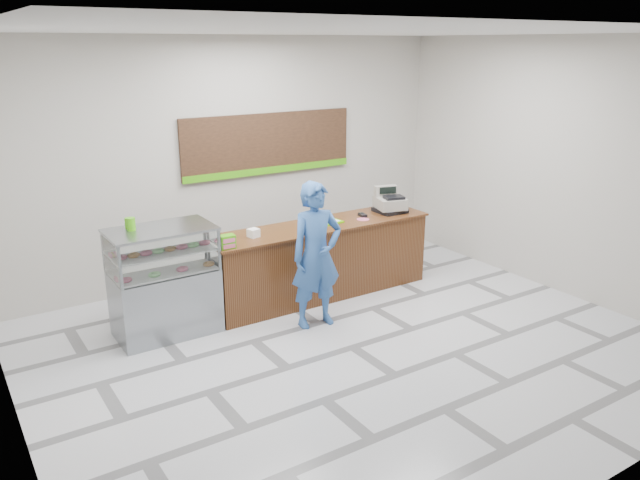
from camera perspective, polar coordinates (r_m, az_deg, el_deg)
floor at (r=7.38m, az=3.02°, el=-9.77°), size 7.00×7.00×0.00m
back_wall at (r=9.29m, az=-7.77°, el=7.27°), size 7.00×0.00×7.00m
ceiling at (r=6.56m, az=3.53°, el=18.54°), size 7.00×7.00×0.00m
sales_counter at (r=8.64m, az=0.02°, el=-1.83°), size 3.26×0.76×1.03m
display_case at (r=7.68m, az=-14.06°, el=-3.65°), size 1.22×0.72×1.33m
menu_board at (r=9.47m, az=-4.67°, el=8.69°), size 2.80×0.06×0.90m
cash_register at (r=9.13m, az=6.39°, el=3.41°), size 0.49×0.50×0.37m
card_terminal at (r=8.89m, az=3.91°, el=2.30°), size 0.10×0.17×0.04m
serving_tray at (r=8.55m, az=0.71°, el=1.66°), size 0.41×0.32×0.02m
napkin_box at (r=7.95m, az=-6.10°, el=0.65°), size 0.15×0.15×0.11m
straw_cup at (r=7.87m, az=-9.60°, el=0.37°), size 0.08×0.08×0.12m
promo_box at (r=7.55m, az=-8.49°, el=-0.16°), size 0.19×0.13×0.16m
donut_decal at (r=8.73m, az=3.95°, el=1.89°), size 0.18×0.18×0.00m
green_cup_left at (r=7.55m, az=-17.11°, el=1.47°), size 0.08×0.08×0.13m
green_cup_right at (r=7.46m, az=-16.89°, el=1.40°), size 0.10×0.10×0.15m
customer at (r=7.61m, az=-0.33°, el=-1.39°), size 0.70×0.50×1.82m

